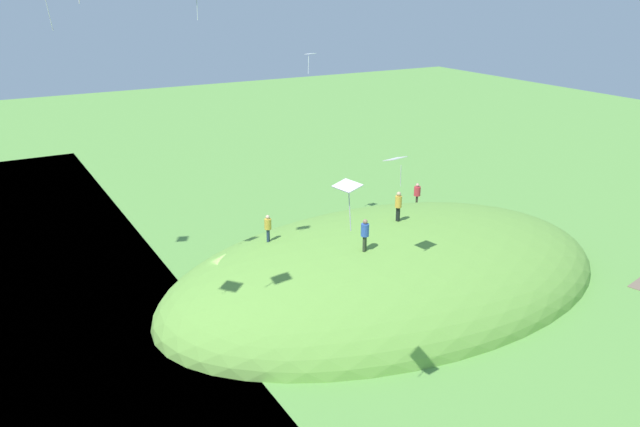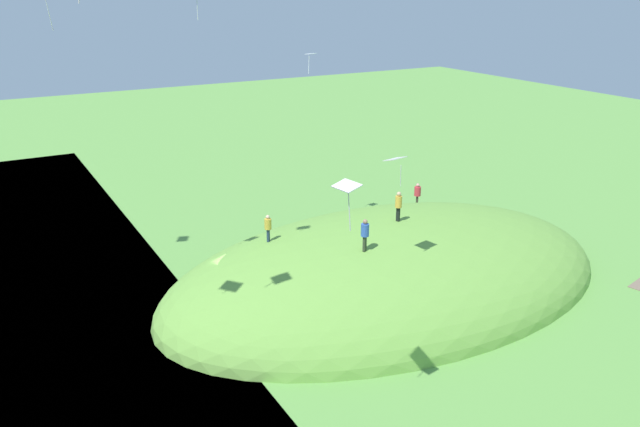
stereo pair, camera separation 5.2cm
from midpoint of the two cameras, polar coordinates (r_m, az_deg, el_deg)
name	(u,v)px [view 2 (the right image)]	position (r m, az deg, el deg)	size (l,w,h in m)	color
ground_plane	(241,301)	(37.04, -7.00, -7.71)	(160.00, 160.00, 0.00)	#619A45
grass_hill	(390,283)	(39.08, 6.28, -6.14)	(28.63, 17.35, 7.56)	#6CA341
person_near_shore	(399,203)	(37.76, 7.02, 0.96)	(0.49, 0.49, 1.81)	black
person_watching_kites	(417,192)	(46.73, 8.67, 1.87)	(0.65, 0.65, 1.76)	#322D25
person_on_hilltop	(365,231)	(33.89, 4.05, -1.58)	(0.59, 0.59, 1.79)	#303C27
person_with_child	(268,225)	(36.36, -4.59, -1.03)	(0.56, 0.56, 1.59)	#23384D
kite_1	(311,55)	(44.04, -0.81, 13.84)	(0.78, 0.71, 1.38)	white
kite_5	(395,160)	(31.11, 6.75, 4.75)	(1.13, 0.87, 1.47)	silver
kite_12	(347,188)	(22.19, 2.48, 2.27)	(0.78, 1.04, 1.77)	white
mooring_post	(185,289)	(37.68, -11.87, -6.54)	(0.14, 0.14, 1.14)	brown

